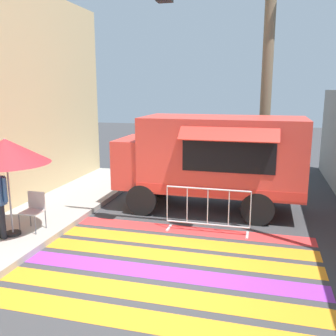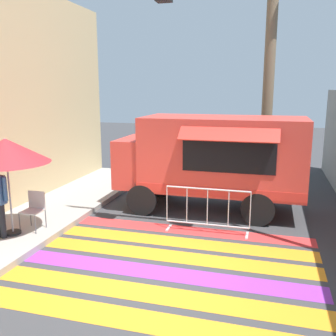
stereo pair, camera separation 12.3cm
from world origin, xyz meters
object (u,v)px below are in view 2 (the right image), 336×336
Objects in this scene: food_truck at (209,156)px; patio_umbrella at (6,151)px; folding_chair at (34,207)px; palm_tree at (272,40)px; barricade_front at (207,211)px; traffic_signal_pole at (277,20)px.

food_truck is 5.28m from patio_umbrella.
folding_chair is 0.12× the size of palm_tree.
food_truck is at bearing 99.15° from barricade_front.
patio_umbrella is 1.08× the size of barricade_front.
barricade_front is 7.07m from palm_tree.
food_truck is 4.82m from folding_chair.
palm_tree reaches higher than traffic_signal_pole.
traffic_signal_pole is 4.46m from barricade_front.
patio_umbrella is at bearing -139.24° from food_truck.
patio_umbrella is at bearing -158.62° from barricade_front.
barricade_front is at bearing -1.62° from folding_chair.
palm_tree is (-0.15, 5.91, 0.35)m from traffic_signal_pole.
barricade_front is at bearing -103.10° from palm_tree.
barricade_front is at bearing 155.20° from traffic_signal_pole.
food_truck is 0.79× the size of traffic_signal_pole.
food_truck is at bearing 20.27° from folding_chair.
folding_chair is at bearing -173.75° from traffic_signal_pole.
food_truck reaches higher than barricade_front.
patio_umbrella is (-5.64, -1.03, -2.65)m from traffic_signal_pole.
traffic_signal_pole is at bearing -55.28° from food_truck.
folding_chair is (-3.68, -2.99, -0.89)m from food_truck.
patio_umbrella is 1.51m from folding_chair.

